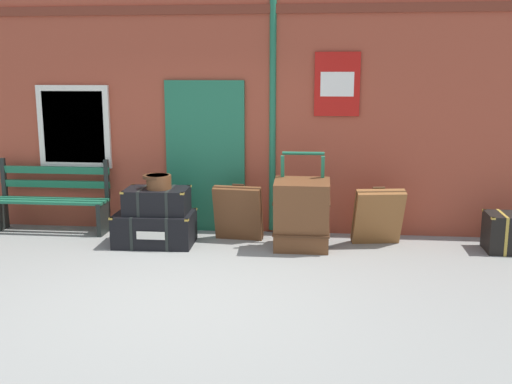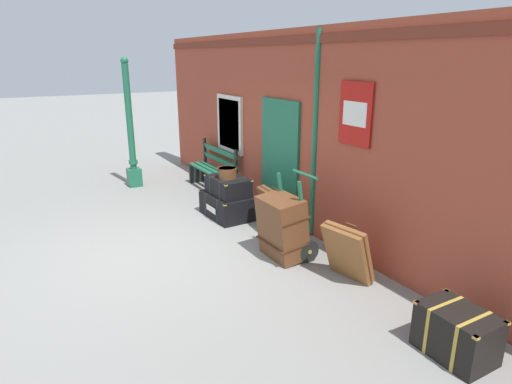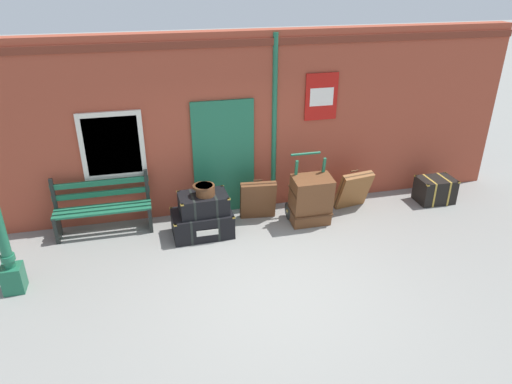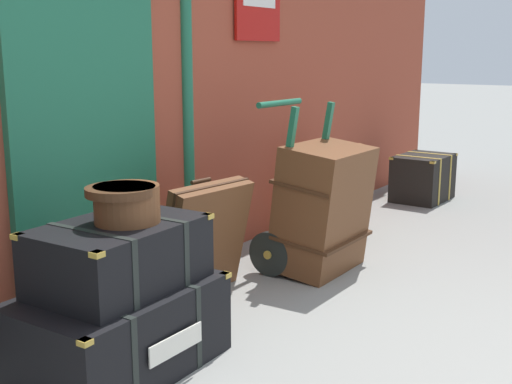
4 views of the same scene
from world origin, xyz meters
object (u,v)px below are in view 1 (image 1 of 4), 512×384
Objects in this scene: large_brown_trunk at (302,215)px; platform_bench at (52,200)px; steamer_trunk_middle at (157,201)px; steamer_trunk_base at (155,229)px; porters_trolley at (302,226)px; suitcase_tan at (378,217)px; suitcase_beige at (238,213)px; round_hatbox at (158,181)px.

platform_bench is at bearing 170.62° from large_brown_trunk.
platform_bench is 1.73m from steamer_trunk_middle.
steamer_trunk_base is 0.85× the size of porters_trolley.
suitcase_beige is at bearing 178.88° from suitcase_tan.
porters_trolley reaches higher than steamer_trunk_base.
platform_bench reaches higher than suitcase_beige.
round_hatbox is at bearing -174.19° from suitcase_tan.
steamer_trunk_middle is (0.04, 0.01, 0.37)m from steamer_trunk_base.
steamer_trunk_base is at bearing -177.24° from porters_trolley.
steamer_trunk_middle is 1.09× the size of suitcase_beige.
suitcase_tan is (2.88, 0.27, 0.17)m from steamer_trunk_base.
large_brown_trunk is (3.52, -0.58, 0.02)m from platform_bench.
steamer_trunk_middle is 2.86m from suitcase_tan.
platform_bench is 1.70m from steamer_trunk_base.
suitcase_beige is at bearing 16.34° from steamer_trunk_base.
platform_bench is at bearing 177.09° from suitcase_tan.
platform_bench is 1.33× the size of porters_trolley.
platform_bench reaches higher than steamer_trunk_base.
steamer_trunk_middle is 1.08× the size of suitcase_tan.
steamer_trunk_middle is 1.08m from suitcase_beige.
round_hatbox is 1.87m from large_brown_trunk.
suitcase_tan is (1.83, -0.04, 0.01)m from suitcase_beige.
porters_trolley is (1.87, 0.08, -0.31)m from steamer_trunk_middle.
porters_trolley is at bearing 2.48° from steamer_trunk_middle.
round_hatbox reaches higher than suitcase_beige.
large_brown_trunk reaches higher than suitcase_tan.
platform_bench is 2.67m from suitcase_beige.
platform_bench is 1.73× the size of large_brown_trunk.
round_hatbox is (1.68, -0.51, 0.40)m from platform_bench.
steamer_trunk_base is 1.35× the size of suitcase_beige.
large_brown_trunk is at bearing -24.48° from suitcase_beige.
steamer_trunk_base is 1.92m from large_brown_trunk.
platform_bench is 4.49m from suitcase_tan.
round_hatbox is at bearing -37.06° from steamer_trunk_middle.
porters_trolley is at bearing -6.64° from platform_bench.
round_hatbox is 0.47× the size of suitcase_tan.
round_hatbox is at bearing -17.00° from platform_bench.
porters_trolley is 0.89m from suitcase_beige.
steamer_trunk_middle is 2.29× the size of round_hatbox.
steamer_trunk_middle is at bearing -177.52° from porters_trolley.
steamer_trunk_base is 1.11m from suitcase_beige.
large_brown_trunk is at bearing -2.09° from round_hatbox.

